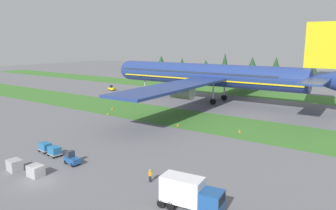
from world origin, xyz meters
The scene contains 17 objects.
ground_plane centered at (0.00, 0.00, 0.00)m, with size 400.00×400.00×0.00m, color slate.
grass_strip_near centered at (0.00, 40.13, 0.00)m, with size 320.00×16.61×0.01m, color #3D752D.
grass_strip_far centered at (0.00, 85.35, 0.00)m, with size 320.00×16.61×0.01m, color #3D752D.
airliner centered at (-7.57, 62.81, 8.04)m, with size 69.98×85.68×22.44m.
baggage_tug centered at (-1.48, 6.33, 0.81)m, with size 2.74×1.60×1.97m.
cargo_dolly_lead centered at (-6.47, 6.93, 0.92)m, with size 2.36×1.75×1.55m.
cargo_dolly_second centered at (-9.35, 7.28, 0.92)m, with size 2.36×1.75×1.55m.
catering_truck centered at (19.38, 5.16, 1.95)m, with size 7.17×3.08×3.58m.
pushback_tractor centered at (-48.49, 61.72, 0.81)m, with size 2.63×1.37×1.97m.
ground_crew_marshaller centered at (11.63, 8.19, 0.95)m, with size 0.55×0.36×1.74m.
uld_container_0 centered at (-6.08, 0.23, 0.80)m, with size 2.00×1.60×1.60m, color #A3A3A8.
uld_container_1 centered at (-1.97, 0.81, 0.77)m, with size 2.00×1.60×1.54m, color #A3A3A8.
taxiway_marker_0 centered at (12.18, 36.21, 0.34)m, with size 0.44×0.44×0.68m, color orange.
taxiway_marker_1 centered at (-20.85, 32.57, 0.25)m, with size 0.44×0.44×0.50m, color orange.
taxiway_marker_2 centered at (-23.76, 37.07, 0.33)m, with size 0.44×0.44×0.66m, color orange.
taxiway_marker_3 centered at (-0.44, 33.12, 0.32)m, with size 0.44×0.44×0.65m, color orange.
distant_tree_line centered at (-2.81, 128.18, 6.94)m, with size 150.49×10.51×12.44m.
Camera 1 is at (35.26, -21.62, 17.63)m, focal length 33.90 mm.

